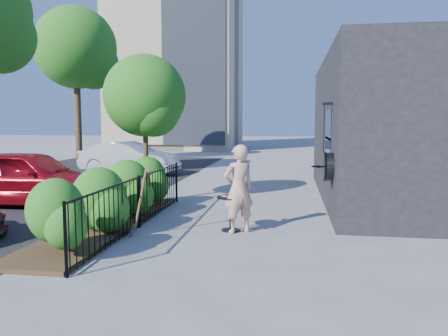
% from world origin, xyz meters
% --- Properties ---
extents(ground, '(120.00, 120.00, 0.00)m').
position_xyz_m(ground, '(0.00, 0.00, 0.00)').
color(ground, gray).
rests_on(ground, ground).
extents(shop_building, '(6.22, 9.00, 4.00)m').
position_xyz_m(shop_building, '(5.50, 4.50, 2.00)').
color(shop_building, black).
rests_on(shop_building, ground).
extents(fence, '(0.05, 6.05, 1.10)m').
position_xyz_m(fence, '(-1.50, 0.00, 0.56)').
color(fence, black).
rests_on(fence, ground).
extents(planting_bed, '(1.30, 6.00, 0.08)m').
position_xyz_m(planting_bed, '(-2.20, 0.00, 0.04)').
color(planting_bed, '#382616').
rests_on(planting_bed, ground).
extents(shrubs, '(1.10, 5.60, 1.24)m').
position_xyz_m(shrubs, '(-2.10, 0.10, 0.70)').
color(shrubs, '#255914').
rests_on(shrubs, ground).
extents(patio_tree, '(2.20, 2.20, 3.94)m').
position_xyz_m(patio_tree, '(-2.24, 2.76, 2.76)').
color(patio_tree, '#3F2B19').
rests_on(patio_tree, ground).
extents(street_tree_far, '(4.40, 4.40, 8.28)m').
position_xyz_m(street_tree_far, '(-9.94, 13.96, 5.92)').
color(street_tree_far, '#3F2B19').
rests_on(street_tree_far, ground).
extents(cafe_table, '(0.56, 0.56, 0.75)m').
position_xyz_m(cafe_table, '(0.42, 0.02, 0.49)').
color(cafe_table, black).
rests_on(cafe_table, ground).
extents(woman, '(0.77, 0.71, 1.76)m').
position_xyz_m(woman, '(0.59, -0.09, 0.88)').
color(woman, tan).
rests_on(woman, ground).
extents(shovel, '(0.45, 0.17, 1.34)m').
position_xyz_m(shovel, '(-1.25, -0.70, 0.59)').
color(shovel, brown).
rests_on(shovel, ground).
extents(car_red, '(4.44, 1.94, 1.49)m').
position_xyz_m(car_red, '(-5.22, 1.88, 0.74)').
color(car_red, maroon).
rests_on(car_red, ground).
extents(car_silver, '(4.34, 2.06, 1.37)m').
position_xyz_m(car_silver, '(-5.15, 8.96, 0.69)').
color(car_silver, '#B6B7BC').
rests_on(car_silver, ground).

